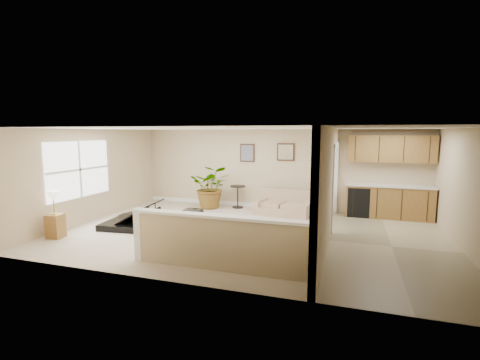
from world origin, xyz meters
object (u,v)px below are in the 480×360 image
(palm_plant, at_px, (211,187))
(small_plant, at_px, (319,209))
(loveseat, at_px, (284,202))
(accent_table, at_px, (238,194))
(lamp_stand, at_px, (55,218))
(piano, at_px, (138,203))
(piano_bench, at_px, (189,222))

(palm_plant, height_order, small_plant, palm_plant)
(loveseat, relative_size, accent_table, 2.50)
(loveseat, relative_size, small_plant, 3.20)
(palm_plant, bearing_deg, small_plant, -3.26)
(lamp_stand, bearing_deg, small_plant, 34.49)
(loveseat, height_order, accent_table, loveseat)
(palm_plant, distance_m, lamp_stand, 4.60)
(piano, height_order, piano_bench, piano)
(accent_table, bearing_deg, piano, -122.99)
(piano, height_order, lamp_stand, piano)
(piano_bench, xyz_separation_m, accent_table, (0.21, 3.09, 0.19))
(piano, height_order, loveseat, piano)
(loveseat, relative_size, lamp_stand, 1.64)
(piano_bench, height_order, loveseat, loveseat)
(piano_bench, distance_m, loveseat, 3.21)
(piano, bearing_deg, small_plant, 21.61)
(piano_bench, bearing_deg, small_plant, 42.54)
(small_plant, relative_size, lamp_stand, 0.51)
(loveseat, height_order, small_plant, loveseat)
(loveseat, xyz_separation_m, accent_table, (-1.58, 0.43, 0.10))
(piano_bench, distance_m, accent_table, 3.10)
(small_plant, bearing_deg, accent_table, 169.40)
(loveseat, distance_m, lamp_stand, 6.01)
(piano_bench, distance_m, small_plant, 3.84)
(loveseat, bearing_deg, small_plant, 6.19)
(loveseat, bearing_deg, lamp_stand, -129.80)
(loveseat, bearing_deg, piano, -135.47)
(piano_bench, relative_size, lamp_stand, 0.74)
(piano_bench, bearing_deg, palm_plant, 101.72)
(piano_bench, height_order, lamp_stand, lamp_stand)
(loveseat, distance_m, accent_table, 1.64)
(piano, relative_size, small_plant, 3.44)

